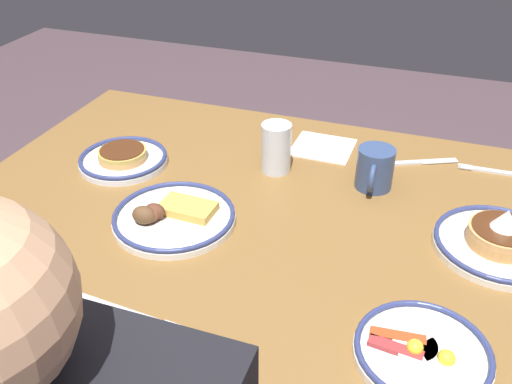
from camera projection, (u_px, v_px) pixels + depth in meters
dining_table at (261, 252)px, 1.25m from camera, size 1.36×0.99×0.72m
plate_near_main at (123, 158)px, 1.37m from camera, size 0.21×0.21×0.04m
plate_center_pancakes at (423, 352)px, 0.87m from camera, size 0.21×0.21×0.04m
plate_far_companion at (173, 216)px, 1.17m from camera, size 0.26×0.26×0.05m
plate_far_side at (500, 241)px, 1.09m from camera, size 0.25×0.25×0.09m
coffee_mug at (375, 168)px, 1.27m from camera, size 0.08×0.12×0.10m
drinking_glass at (276, 150)px, 1.33m from camera, size 0.07×0.07×0.12m
paper_napkin at (323, 147)px, 1.45m from camera, size 0.15×0.14×0.00m
fork_near at (128, 313)px, 0.95m from camera, size 0.20×0.03×0.01m
fork_far at (499, 172)px, 1.34m from camera, size 0.19×0.02×0.01m
butter_knife at (411, 163)px, 1.38m from camera, size 0.22×0.12×0.01m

